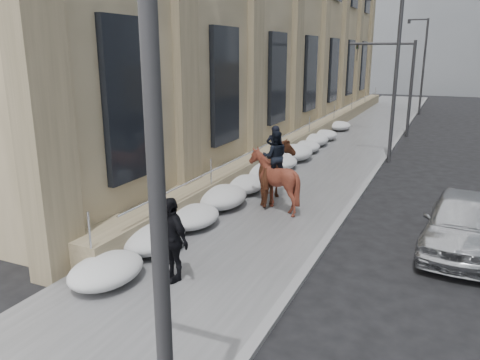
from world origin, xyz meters
name	(u,v)px	position (x,y,z in m)	size (l,w,h in m)	color
ground	(201,263)	(0.00, 0.00, 0.00)	(140.00, 140.00, 0.00)	black
sidewalk	(310,173)	(0.00, 10.00, 0.06)	(5.00, 80.00, 0.12)	#505053
curb	(369,180)	(2.62, 10.00, 0.06)	(0.24, 80.00, 0.12)	slate
bg_building_far	(384,21)	(-6.00, 72.00, 10.00)	(24.00, 12.00, 20.00)	gray
streetlight_near	(140,129)	(2.74, -6.00, 4.58)	(1.71, 0.24, 8.00)	#2D2D30
streetlight_mid	(393,68)	(2.74, 14.00, 4.58)	(1.71, 0.24, 8.00)	#2D2D30
streetlight_far	(422,61)	(2.74, 34.00, 4.58)	(1.71, 0.24, 8.00)	#2D2D30
traffic_signal	(397,73)	(2.07, 22.00, 4.00)	(4.10, 0.22, 6.00)	#2D2D30
snow_bank	(265,171)	(-1.42, 8.11, 0.47)	(1.70, 18.10, 0.76)	silver
mounted_horse_left	(277,171)	(0.07, 5.44, 1.22)	(1.63, 2.66, 2.70)	#532A18
mounted_horse_right	(274,177)	(0.28, 4.57, 1.24)	(2.24, 2.35, 2.68)	#4F2116
pedestrian	(172,239)	(-0.09, -1.22, 1.13)	(1.18, 0.49, 2.01)	black
car_silver	(462,223)	(6.09, 3.70, 0.80)	(1.89, 4.70, 1.60)	#9EA1A6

